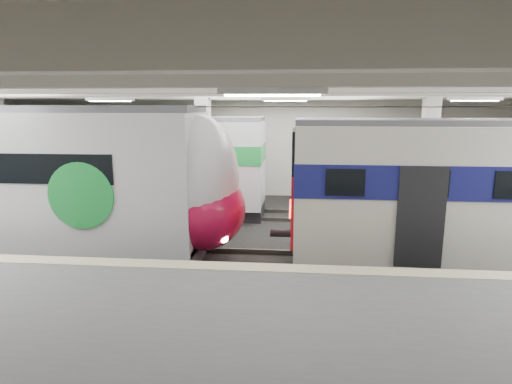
# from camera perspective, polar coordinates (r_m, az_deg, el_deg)

# --- Properties ---
(station_hall) EXTENTS (36.00, 24.00, 5.75)m
(station_hall) POSITION_cam_1_polar(r_m,az_deg,el_deg) (10.82, 3.38, 3.50)
(station_hall) COLOR black
(station_hall) RESTS_ON ground
(modern_emu) EXTENTS (14.86, 3.07, 4.74)m
(modern_emu) POSITION_cam_1_polar(r_m,az_deg,el_deg) (15.13, -27.93, 0.96)
(modern_emu) COLOR silver
(modern_emu) RESTS_ON ground
(far_train) EXTENTS (13.31, 2.72, 4.28)m
(far_train) POSITION_cam_1_polar(r_m,az_deg,el_deg) (19.80, -18.60, 3.53)
(far_train) COLOR silver
(far_train) RESTS_ON ground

